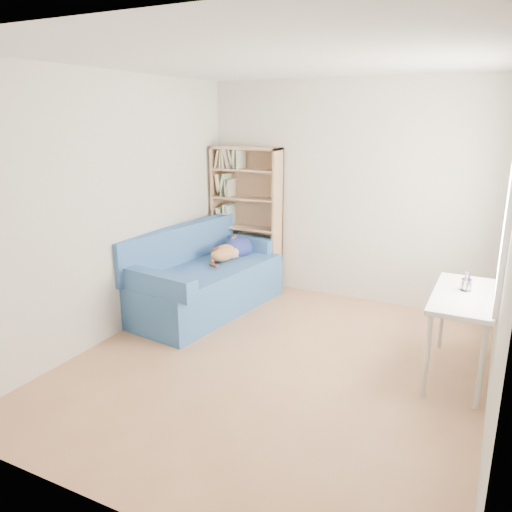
{
  "coord_description": "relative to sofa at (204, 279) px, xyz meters",
  "views": [
    {
      "loc": [
        1.67,
        -3.75,
        2.19
      ],
      "look_at": [
        -0.44,
        0.47,
        0.85
      ],
      "focal_mm": 35.0,
      "sensor_mm": 36.0,
      "label": 1
    }
  ],
  "objects": [
    {
      "name": "bookshelf",
      "position": [
        0.06,
        0.96,
        0.47
      ],
      "size": [
        0.9,
        0.28,
        1.81
      ],
      "color": "tan",
      "rests_on": "ground"
    },
    {
      "name": "ground",
      "position": [
        1.32,
        -0.89,
        -0.36
      ],
      "size": [
        4.0,
        4.0,
        0.0
      ],
      "primitive_type": "plane",
      "color": "#AA744C",
      "rests_on": "ground"
    },
    {
      "name": "desk",
      "position": [
        2.8,
        -0.35,
        0.3
      ],
      "size": [
        0.49,
        1.07,
        0.75
      ],
      "color": "white",
      "rests_on": "ground"
    },
    {
      "name": "room_shell",
      "position": [
        1.42,
        -0.85,
        1.28
      ],
      "size": [
        3.54,
        4.04,
        2.62
      ],
      "color": "silver",
      "rests_on": "ground"
    },
    {
      "name": "pen_cup",
      "position": [
        2.8,
        -0.26,
        0.45
      ],
      "size": [
        0.09,
        0.09,
        0.17
      ],
      "color": "white",
      "rests_on": "desk"
    },
    {
      "name": "sofa",
      "position": [
        0.0,
        0.0,
        0.0
      ],
      "size": [
        1.15,
        2.04,
        0.95
      ],
      "rotation": [
        0.0,
        0.0,
        -0.13
      ],
      "color": "#27508C",
      "rests_on": "ground"
    }
  ]
}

